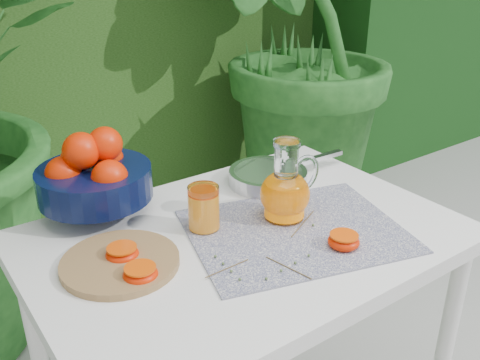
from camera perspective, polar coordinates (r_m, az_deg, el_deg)
potted_plant_right at (r=2.72m, az=5.21°, el=14.82°), size 2.62×2.62×1.86m
white_table at (r=1.32m, az=0.51°, el=-8.69°), size 1.00×0.70×0.75m
placemat at (r=1.28m, az=5.93°, el=-5.41°), size 0.58×0.50×0.00m
cutting_board at (r=1.18m, az=-12.66°, el=-8.57°), size 0.26×0.26×0.02m
fruit_bowl at (r=1.37m, az=-15.38°, el=0.44°), size 0.34×0.34×0.22m
juice_pitcher at (r=1.31m, az=4.90°, el=-1.24°), size 0.18×0.13×0.20m
juice_tumbler at (r=1.26m, az=-3.89°, el=-3.09°), size 0.09×0.09×0.11m
saute_pan at (r=1.51m, az=3.11°, el=0.46°), size 0.39×0.23×0.04m
orange_halves at (r=1.16m, az=-3.72°, el=-8.06°), size 0.51×0.33×0.04m
thyme_sprigs at (r=1.20m, az=3.84°, el=-7.47°), size 0.38×0.26×0.01m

